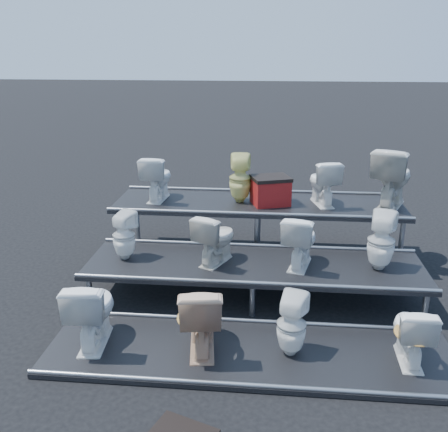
# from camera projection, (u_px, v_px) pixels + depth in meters

# --- Properties ---
(ground) EXTENTS (80.00, 80.00, 0.00)m
(ground) POSITION_uv_depth(u_px,v_px,m) (254.00, 296.00, 6.40)
(ground) COLOR black
(ground) RESTS_ON ground
(tier_front) EXTENTS (4.20, 1.20, 0.06)m
(tier_front) POSITION_uv_depth(u_px,v_px,m) (249.00, 353.00, 5.17)
(tier_front) COLOR black
(tier_front) RESTS_ON ground
(tier_mid) EXTENTS (4.20, 1.20, 0.46)m
(tier_mid) POSITION_uv_depth(u_px,v_px,m) (254.00, 280.00, 6.33)
(tier_mid) COLOR black
(tier_mid) RESTS_ON ground
(tier_back) EXTENTS (4.20, 1.20, 0.86)m
(tier_back) POSITION_uv_depth(u_px,v_px,m) (258.00, 229.00, 7.49)
(tier_back) COLOR black
(tier_back) RESTS_ON ground
(toilet_0) EXTENTS (0.48, 0.78, 0.77)m
(toilet_0) POSITION_uv_depth(u_px,v_px,m) (92.00, 310.00, 5.19)
(toilet_0) COLOR white
(toilet_0) RESTS_ON tier_front
(toilet_1) EXTENTS (0.52, 0.80, 0.77)m
(toilet_1) POSITION_uv_depth(u_px,v_px,m) (201.00, 316.00, 5.08)
(toilet_1) COLOR tan
(toilet_1) RESTS_ON tier_front
(toilet_2) EXTENTS (0.38, 0.38, 0.66)m
(toilet_2) POSITION_uv_depth(u_px,v_px,m) (292.00, 325.00, 5.01)
(toilet_2) COLOR white
(toilet_2) RESTS_ON tier_front
(toilet_3) EXTENTS (0.38, 0.64, 0.64)m
(toilet_3) POSITION_uv_depth(u_px,v_px,m) (411.00, 332.00, 4.91)
(toilet_3) COLOR white
(toilet_3) RESTS_ON tier_front
(toilet_4) EXTENTS (0.38, 0.38, 0.63)m
(toilet_4) POSITION_uv_depth(u_px,v_px,m) (124.00, 235.00, 6.30)
(toilet_4) COLOR white
(toilet_4) RESTS_ON tier_mid
(toilet_5) EXTENTS (0.59, 0.73, 0.65)m
(toilet_5) POSITION_uv_depth(u_px,v_px,m) (216.00, 238.00, 6.19)
(toilet_5) COLOR beige
(toilet_5) RESTS_ON tier_mid
(toilet_6) EXTENTS (0.52, 0.73, 0.67)m
(toilet_6) POSITION_uv_depth(u_px,v_px,m) (300.00, 240.00, 6.09)
(toilet_6) COLOR white
(toilet_6) RESTS_ON tier_mid
(toilet_7) EXTENTS (0.41, 0.42, 0.72)m
(toilet_7) POSITION_uv_depth(u_px,v_px,m) (381.00, 241.00, 6.00)
(toilet_7) COLOR white
(toilet_7) RESTS_ON tier_mid
(toilet_8) EXTENTS (0.42, 0.68, 0.67)m
(toilet_8) POSITION_uv_depth(u_px,v_px,m) (157.00, 178.00, 7.37)
(toilet_8) COLOR white
(toilet_8) RESTS_ON tier_back
(toilet_9) EXTENTS (0.33, 0.33, 0.71)m
(toilet_9) POSITION_uv_depth(u_px,v_px,m) (240.00, 178.00, 7.26)
(toilet_9) COLOR #DFDB84
(toilet_9) RESTS_ON tier_back
(toilet_10) EXTENTS (0.51, 0.71, 0.66)m
(toilet_10) POSITION_uv_depth(u_px,v_px,m) (323.00, 182.00, 7.15)
(toilet_10) COLOR white
(toilet_10) RESTS_ON tier_back
(toilet_11) EXTENTS (0.79, 0.96, 0.86)m
(toilet_11) POSITION_uv_depth(u_px,v_px,m) (392.00, 177.00, 7.03)
(toilet_11) COLOR beige
(toilet_11) RESTS_ON tier_back
(red_crate) EXTENTS (0.61, 0.55, 0.36)m
(red_crate) POSITION_uv_depth(u_px,v_px,m) (270.00, 192.00, 7.20)
(red_crate) COLOR maroon
(red_crate) RESTS_ON tier_back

